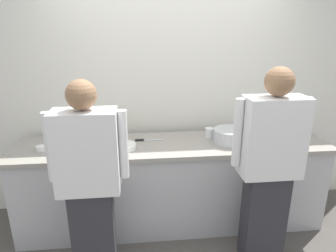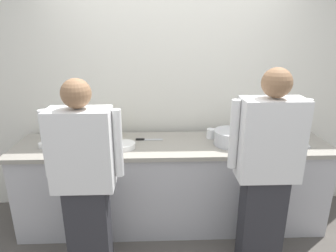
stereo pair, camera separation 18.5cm
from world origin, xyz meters
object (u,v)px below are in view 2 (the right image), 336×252
(chef_near_left, at_px, (85,178))
(plate_stack_rear, at_px, (94,141))
(sheet_tray, at_px, (279,141))
(chef_center, at_px, (267,169))
(mixing_bowl_steel, at_px, (231,138))
(plate_stack_front, at_px, (124,146))
(deli_cup, at_px, (211,134))
(squeeze_bottle_primary, at_px, (118,128))
(chefs_knife, at_px, (147,139))
(ramekin_green_sauce, at_px, (43,145))
(ramekin_red_sauce, at_px, (52,140))

(chef_near_left, bearing_deg, plate_stack_rear, 94.93)
(sheet_tray, bearing_deg, chef_center, -119.60)
(chef_near_left, distance_m, chef_center, 1.44)
(chef_near_left, bearing_deg, mixing_bowl_steel, 24.86)
(plate_stack_front, height_order, deli_cup, deli_cup)
(plate_stack_front, distance_m, squeeze_bottle_primary, 0.33)
(sheet_tray, height_order, chefs_knife, sheet_tray)
(chef_near_left, xyz_separation_m, plate_stack_rear, (-0.06, 0.67, 0.05))
(sheet_tray, height_order, ramekin_green_sauce, ramekin_green_sauce)
(squeeze_bottle_primary, relative_size, ramekin_red_sauce, 2.49)
(deli_cup, bearing_deg, chefs_knife, -177.04)
(squeeze_bottle_primary, distance_m, ramekin_green_sauce, 0.73)
(chef_center, bearing_deg, mixing_bowl_steel, 106.05)
(plate_stack_front, distance_m, mixing_bowl_steel, 1.03)
(mixing_bowl_steel, bearing_deg, deli_cup, 132.78)
(sheet_tray, bearing_deg, deli_cup, 167.67)
(squeeze_bottle_primary, distance_m, ramekin_red_sauce, 0.66)
(chef_near_left, height_order, plate_stack_front, chef_near_left)
(chefs_knife, bearing_deg, plate_stack_rear, -172.90)
(sheet_tray, xyz_separation_m, deli_cup, (-0.66, 0.14, 0.04))
(ramekin_green_sauce, height_order, deli_cup, deli_cup)
(chef_center, height_order, mixing_bowl_steel, chef_center)
(ramekin_green_sauce, bearing_deg, chef_near_left, -48.26)
(plate_stack_rear, distance_m, deli_cup, 1.18)
(ramekin_green_sauce, distance_m, ramekin_red_sauce, 0.14)
(plate_stack_front, distance_m, chefs_knife, 0.29)
(plate_stack_front, relative_size, ramekin_red_sauce, 2.57)
(plate_stack_rear, relative_size, sheet_tray, 0.48)
(mixing_bowl_steel, bearing_deg, chef_center, -73.95)
(sheet_tray, relative_size, chefs_knife, 1.76)
(plate_stack_front, relative_size, ramekin_green_sauce, 2.36)
(deli_cup, bearing_deg, ramekin_red_sauce, -177.93)
(ramekin_red_sauce, height_order, deli_cup, deli_cup)
(ramekin_red_sauce, relative_size, deli_cup, 0.85)
(chef_near_left, relative_size, ramekin_red_sauce, 20.06)
(mixing_bowl_steel, xyz_separation_m, ramekin_red_sauce, (-1.76, 0.12, -0.04))
(mixing_bowl_steel, distance_m, ramekin_green_sauce, 1.80)
(plate_stack_front, distance_m, sheet_tray, 1.52)
(ramekin_green_sauce, bearing_deg, mixing_bowl_steel, 0.47)
(mixing_bowl_steel, height_order, chefs_knife, mixing_bowl_steel)
(sheet_tray, distance_m, squeeze_bottle_primary, 1.63)
(ramekin_green_sauce, bearing_deg, ramekin_red_sauce, 75.83)
(mixing_bowl_steel, bearing_deg, plate_stack_front, -176.91)
(plate_stack_rear, relative_size, ramekin_red_sauce, 2.85)
(plate_stack_rear, distance_m, chefs_knife, 0.52)
(chef_center, distance_m, plate_stack_front, 1.28)
(mixing_bowl_steel, distance_m, sheet_tray, 0.49)
(chef_center, xyz_separation_m, mixing_bowl_steel, (-0.16, 0.55, 0.06))
(chef_near_left, relative_size, sheet_tray, 3.41)
(squeeze_bottle_primary, xyz_separation_m, chefs_knife, (0.30, -0.11, -0.09))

